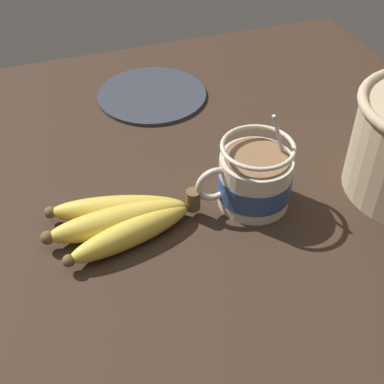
# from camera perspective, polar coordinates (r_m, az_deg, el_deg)

# --- Properties ---
(table) EXTENTS (1.01, 1.01, 0.04)m
(table) POSITION_cam_1_polar(r_m,az_deg,el_deg) (0.77, 0.52, -2.49)
(table) COLOR #332319
(table) RESTS_ON ground
(coffee_mug) EXTENTS (0.15, 0.10, 0.14)m
(coffee_mug) POSITION_cam_1_polar(r_m,az_deg,el_deg) (0.74, 6.64, 1.38)
(coffee_mug) COLOR beige
(coffee_mug) RESTS_ON table
(banana_bunch) EXTENTS (0.22, 0.13, 0.04)m
(banana_bunch) POSITION_cam_1_polar(r_m,az_deg,el_deg) (0.71, -7.47, -3.03)
(banana_bunch) COLOR brown
(banana_bunch) RESTS_ON table
(small_plate) EXTENTS (0.20, 0.20, 0.01)m
(small_plate) POSITION_cam_1_polar(r_m,az_deg,el_deg) (0.99, -4.29, 10.31)
(small_plate) COLOR #333842
(small_plate) RESTS_ON table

